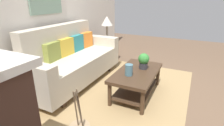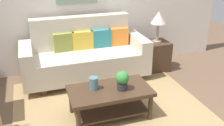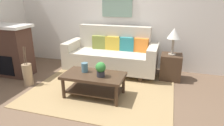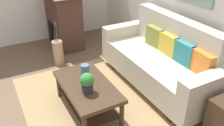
{
  "view_description": "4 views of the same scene",
  "coord_description": "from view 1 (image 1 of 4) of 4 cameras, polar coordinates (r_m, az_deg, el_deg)",
  "views": [
    {
      "loc": [
        -2.57,
        -0.55,
        1.54
      ],
      "look_at": [
        -0.11,
        0.64,
        0.52
      ],
      "focal_mm": 28.11,
      "sensor_mm": 36.0,
      "label": 1
    },
    {
      "loc": [
        -0.99,
        -2.68,
        2.13
      ],
      "look_at": [
        0.16,
        0.79,
        0.54
      ],
      "focal_mm": 41.71,
      "sensor_mm": 36.0,
      "label": 2
    },
    {
      "loc": [
        1.2,
        -2.84,
        1.78
      ],
      "look_at": [
        0.12,
        0.77,
        0.48
      ],
      "focal_mm": 31.81,
      "sensor_mm": 36.0,
      "label": 3
    },
    {
      "loc": [
        2.45,
        -0.76,
        2.24
      ],
      "look_at": [
        -0.32,
        0.74,
        0.48
      ],
      "focal_mm": 39.26,
      "sensor_mm": 36.0,
      "label": 4
    }
  ],
  "objects": [
    {
      "name": "throw_pillow_olive",
      "position": [
        3.15,
        -18.77,
        3.52
      ],
      "size": [
        0.37,
        0.15,
        0.32
      ],
      "primitive_type": "cube",
      "rotation": [
        0.0,
        0.0,
        0.08
      ],
      "color": "olive",
      "rests_on": "couch"
    },
    {
      "name": "floor_vase_branch_a",
      "position": [
        1.61,
        -10.51,
        -14.12
      ],
      "size": [
        0.01,
        0.05,
        0.36
      ],
      "primitive_type": "cylinder",
      "rotation": [
        -0.1,
        0.0,
        0.0
      ],
      "color": "brown",
      "rests_on": "floor_vase"
    },
    {
      "name": "throw_pillow_mustard",
      "position": [
        3.38,
        -14.92,
        5.04
      ],
      "size": [
        0.36,
        0.13,
        0.32
      ],
      "primitive_type": "cube",
      "rotation": [
        0.0,
        0.0,
        -0.02
      ],
      "color": "gold",
      "rests_on": "couch"
    },
    {
      "name": "throw_pillow_teal",
      "position": [
        3.63,
        -11.57,
        6.34
      ],
      "size": [
        0.36,
        0.12,
        0.32
      ],
      "primitive_type": "cube",
      "rotation": [
        0.0,
        0.0,
        0.01
      ],
      "color": "teal",
      "rests_on": "couch"
    },
    {
      "name": "tabletop_vase",
      "position": [
        2.66,
        5.51,
        -2.23
      ],
      "size": [
        0.12,
        0.12,
        0.17
      ],
      "primitive_type": "cylinder",
      "color": "slate",
      "rests_on": "coffee_table"
    },
    {
      "name": "potted_plant_tabletop",
      "position": [
        2.93,
        10.25,
        0.8
      ],
      "size": [
        0.18,
        0.18,
        0.26
      ],
      "color": "#2D2D33",
      "rests_on": "coffee_table"
    },
    {
      "name": "coffee_table",
      "position": [
        2.9,
        8.02,
        -4.73
      ],
      "size": [
        1.1,
        0.6,
        0.43
      ],
      "color": "#422D1E",
      "rests_on": "ground_plane"
    },
    {
      "name": "table_lamp",
      "position": [
        4.35,
        -1.66,
        13.23
      ],
      "size": [
        0.28,
        0.28,
        0.57
      ],
      "color": "gray",
      "rests_on": "side_table"
    },
    {
      "name": "couch",
      "position": [
        3.38,
        -12.9,
        0.75
      ],
      "size": [
        2.14,
        0.84,
        1.08
      ],
      "color": "beige",
      "rests_on": "ground_plane"
    },
    {
      "name": "wall_back",
      "position": [
        3.64,
        -19.88,
        16.31
      ],
      "size": [
        5.65,
        0.1,
        2.7
      ],
      "primitive_type": "cube",
      "color": "silver",
      "rests_on": "ground_plane"
    },
    {
      "name": "throw_pillow_orange",
      "position": [
        3.89,
        -8.64,
        7.45
      ],
      "size": [
        0.37,
        0.15,
        0.32
      ],
      "primitive_type": "cube",
      "rotation": [
        0.0,
        0.0,
        -0.09
      ],
      "color": "orange",
      "rests_on": "couch"
    },
    {
      "name": "side_table",
      "position": [
        4.5,
        -1.57,
        4.17
      ],
      "size": [
        0.44,
        0.44,
        0.56
      ],
      "primitive_type": "cube",
      "color": "#422D1E",
      "rests_on": "ground_plane"
    },
    {
      "name": "floor_vase_branch_c",
      "position": [
        1.59,
        -10.63,
        -14.83
      ],
      "size": [
        0.03,
        0.05,
        0.36
      ],
      "primitive_type": "cylinder",
      "rotation": [
        -0.12,
        -0.05,
        0.0
      ],
      "color": "brown",
      "rests_on": "floor_vase"
    },
    {
      "name": "floor_vase_branch_b",
      "position": [
        1.6,
        -11.67,
        -14.47
      ],
      "size": [
        0.04,
        0.02,
        0.36
      ],
      "primitive_type": "cylinder",
      "rotation": [
        -0.01,
        -0.07,
        0.0
      ],
      "color": "brown",
      "rests_on": "floor_vase"
    },
    {
      "name": "ground_plane",
      "position": [
        3.05,
        12.04,
        -10.37
      ],
      "size": [
        9.65,
        9.65,
        0.0
      ],
      "primitive_type": "plane",
      "color": "brown"
    },
    {
      "name": "area_rug",
      "position": [
        3.18,
        3.2,
        -8.46
      ],
      "size": [
        2.71,
        2.2,
        0.01
      ],
      "primitive_type": "cube",
      "color": "#A38456",
      "rests_on": "ground_plane"
    }
  ]
}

